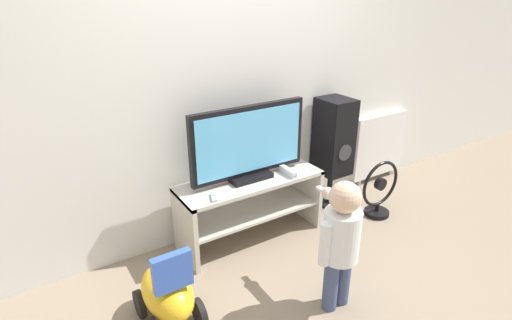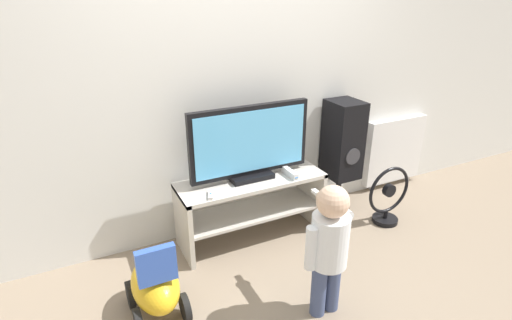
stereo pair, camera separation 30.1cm
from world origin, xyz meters
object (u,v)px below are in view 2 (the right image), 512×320
at_px(remote_primary, 211,195).
at_px(ride_on_toy, 155,286).
at_px(child, 329,240).
at_px(television, 250,144).
at_px(game_console, 290,173).
at_px(floor_fan, 388,198).
at_px(radiator, 394,150).
at_px(speaker_tower, 343,142).

distance_m(remote_primary, ride_on_toy, 0.73).
bearing_deg(child, television, 93.31).
distance_m(television, remote_primary, 0.50).
bearing_deg(ride_on_toy, game_console, 19.30).
relative_size(game_console, floor_fan, 0.38).
bearing_deg(remote_primary, television, 21.01).
relative_size(television, child, 1.09).
bearing_deg(ride_on_toy, radiator, 15.43).
bearing_deg(radiator, floor_fan, -136.39).
bearing_deg(speaker_tower, television, -176.22).
distance_m(floor_fan, radiator, 0.79).
xyz_separation_m(remote_primary, floor_fan, (1.56, -0.19, -0.31)).
height_order(game_console, speaker_tower, speaker_tower).
bearing_deg(ride_on_toy, television, 30.26).
distance_m(remote_primary, floor_fan, 1.60).
bearing_deg(child, game_console, 74.28).
bearing_deg(remote_primary, radiator, 9.29).
bearing_deg(radiator, remote_primary, -170.71).
bearing_deg(speaker_tower, remote_primary, -170.97).
xyz_separation_m(game_console, radiator, (1.43, 0.31, -0.17)).
height_order(speaker_tower, floor_fan, speaker_tower).
distance_m(television, radiator, 1.80).
relative_size(ride_on_toy, radiator, 0.78).
bearing_deg(child, remote_primary, 118.44).
bearing_deg(television, radiator, 6.50).
bearing_deg(game_console, speaker_tower, 14.83).
height_order(television, speaker_tower, television).
bearing_deg(floor_fan, television, 163.80).
bearing_deg(game_console, radiator, 12.03).
xyz_separation_m(television, remote_primary, (-0.39, -0.15, -0.28)).
distance_m(game_console, floor_fan, 0.96).
height_order(remote_primary, floor_fan, remote_primary).
xyz_separation_m(floor_fan, ride_on_toy, (-2.08, -0.19, -0.02)).
height_order(game_console, ride_on_toy, game_console).
bearing_deg(game_console, child, -105.72).
xyz_separation_m(floor_fan, radiator, (0.56, 0.54, 0.16)).
distance_m(speaker_tower, radiator, 0.85).
distance_m(child, ride_on_toy, 1.11).
height_order(floor_fan, radiator, radiator).
bearing_deg(ride_on_toy, speaker_tower, 17.78).
distance_m(ride_on_toy, radiator, 2.75).
relative_size(game_console, child, 0.23).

